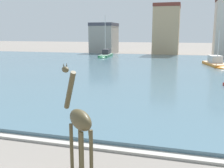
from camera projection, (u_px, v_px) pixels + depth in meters
name	position (u px, v px, depth m)	size (l,w,h in m)	color
harbor_water	(148.00, 70.00, 36.82)	(91.63, 51.48, 0.31)	#476675
quay_edge_coping	(75.00, 144.00, 12.25)	(91.63, 0.50, 0.12)	#ADA89E
giraffe_statue	(79.00, 121.00, 9.42)	(1.93, 1.85, 4.09)	#4C4228
sailboat_orange	(217.00, 64.00, 39.72)	(3.82, 7.82, 5.70)	orange
sailboat_green	(105.00, 55.00, 55.63)	(2.51, 8.32, 8.95)	#236B42
townhouse_end_terrace	(104.00, 38.00, 68.09)	(6.09, 7.73, 7.88)	gray
townhouse_wide_warehouse	(166.00, 30.00, 62.88)	(6.16, 7.21, 12.11)	tan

